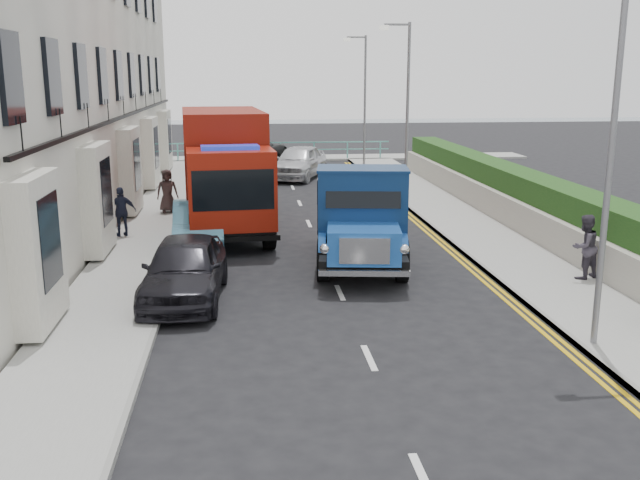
{
  "coord_description": "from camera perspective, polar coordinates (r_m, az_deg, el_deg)",
  "views": [
    {
      "loc": [
        -2.2,
        -14.04,
        5.09
      ],
      "look_at": [
        -0.52,
        1.57,
        1.4
      ],
      "focal_mm": 40.0,
      "sensor_mm": 36.0,
      "label": 1
    }
  ],
  "objects": [
    {
      "name": "pedestrian_east_far",
      "position": [
        18.69,
        20.4,
        -0.5
      ],
      "size": [
        0.96,
        0.88,
        1.61
      ],
      "primitive_type": "imported",
      "rotation": [
        0.0,
        0.0,
        3.57
      ],
      "color": "#39333F",
      "rests_on": "pavement_east"
    },
    {
      "name": "ground",
      "position": [
        15.09,
        2.62,
        -6.5
      ],
      "size": [
        120.0,
        120.0,
        0.0
      ],
      "primitive_type": "plane",
      "color": "black",
      "rests_on": "ground"
    },
    {
      "name": "bedford_lorry",
      "position": [
        18.55,
        3.36,
        1.24
      ],
      "size": [
        2.96,
        5.95,
        2.71
      ],
      "rotation": [
        0.0,
        0.0,
        -0.13
      ],
      "color": "black",
      "rests_on": "ground"
    },
    {
      "name": "lamp_mid",
      "position": [
        28.77,
        6.78,
        10.96
      ],
      "size": [
        1.23,
        0.18,
        7.0
      ],
      "color": "slate",
      "rests_on": "ground"
    },
    {
      "name": "pedestrian_west_near",
      "position": [
        22.96,
        -15.58,
        2.19
      ],
      "size": [
        0.98,
        0.69,
        1.54
      ],
      "primitive_type": "imported",
      "rotation": [
        0.0,
        0.0,
        3.53
      ],
      "color": "#1C2034",
      "rests_on": "pavement_west"
    },
    {
      "name": "parked_car_front",
      "position": [
        16.56,
        -10.78,
        -2.27
      ],
      "size": [
        1.99,
        4.4,
        1.47
      ],
      "primitive_type": "imported",
      "rotation": [
        0.0,
        0.0,
        -0.06
      ],
      "color": "black",
      "rests_on": "ground"
    },
    {
      "name": "seafront_railing",
      "position": [
        42.53,
        -3.18,
        7.12
      ],
      "size": [
        13.0,
        0.08,
        1.11
      ],
      "color": "#59B2A5",
      "rests_on": "ground"
    },
    {
      "name": "seafront_car_left",
      "position": [
        40.1,
        -5.47,
        7.05
      ],
      "size": [
        4.8,
        6.49,
        1.64
      ],
      "primitive_type": "imported",
      "rotation": [
        0.0,
        0.0,
        2.74
      ],
      "color": "black",
      "rests_on": "ground"
    },
    {
      "name": "pavement_west",
      "position": [
        23.77,
        -13.26,
        0.65
      ],
      "size": [
        2.4,
        38.0,
        0.12
      ],
      "primitive_type": "cube",
      "color": "gray",
      "rests_on": "ground"
    },
    {
      "name": "pedestrian_west_far",
      "position": [
        26.56,
        -12.12,
        3.87
      ],
      "size": [
        0.85,
        0.64,
        1.57
      ],
      "primitive_type": "imported",
      "rotation": [
        0.0,
        0.0,
        0.2
      ],
      "color": "#3E2E2C",
      "rests_on": "pavement_west"
    },
    {
      "name": "pavement_east",
      "position": [
        24.74,
        11.64,
        1.22
      ],
      "size": [
        2.6,
        38.0,
        0.12
      ],
      "primitive_type": "cube",
      "color": "gray",
      "rests_on": "ground"
    },
    {
      "name": "parked_car_rear",
      "position": [
        26.56,
        -6.94,
        3.73
      ],
      "size": [
        2.34,
        5.28,
        1.5
      ],
      "primitive_type": "imported",
      "rotation": [
        0.0,
        0.0,
        0.05
      ],
      "color": "#9E9DA1",
      "rests_on": "ground"
    },
    {
      "name": "seafront_car_right",
      "position": [
        35.27,
        -1.73,
        6.26
      ],
      "size": [
        3.54,
        5.19,
        1.64
      ],
      "primitive_type": "imported",
      "rotation": [
        0.0,
        0.0,
        -0.37
      ],
      "color": "silver",
      "rests_on": "ground"
    },
    {
      "name": "garden_east",
      "position": [
        25.23,
        15.87,
        3.16
      ],
      "size": [
        1.45,
        28.0,
        1.75
      ],
      "color": "#B2AD9E",
      "rests_on": "ground"
    },
    {
      "name": "sea_plane",
      "position": [
        74.24,
        -4.5,
        9.25
      ],
      "size": [
        120.0,
        120.0,
        0.0
      ],
      "primitive_type": "plane",
      "color": "slate",
      "rests_on": "ground"
    },
    {
      "name": "lamp_near",
      "position": [
        13.67,
        21.91,
        7.7
      ],
      "size": [
        1.23,
        0.18,
        7.0
      ],
      "color": "slate",
      "rests_on": "ground"
    },
    {
      "name": "red_lorry",
      "position": [
        23.64,
        -7.64,
        5.77
      ],
      "size": [
        3.11,
        7.6,
        3.89
      ],
      "rotation": [
        0.0,
        0.0,
        0.08
      ],
      "color": "black",
      "rests_on": "ground"
    },
    {
      "name": "parked_car_mid",
      "position": [
        21.54,
        -9.74,
        1.2
      ],
      "size": [
        1.67,
        4.16,
        1.34
      ],
      "primitive_type": "imported",
      "rotation": [
        0.0,
        0.0,
        0.06
      ],
      "color": "#5293B1",
      "rests_on": "ground"
    },
    {
      "name": "terrace_west",
      "position": [
        28.07,
        -22.1,
        16.54
      ],
      "size": [
        6.31,
        30.2,
        14.25
      ],
      "color": "silver",
      "rests_on": "ground"
    },
    {
      "name": "lamp_far",
      "position": [
        38.58,
        3.43,
        11.58
      ],
      "size": [
        1.23,
        0.18,
        7.0
      ],
      "color": "slate",
      "rests_on": "ground"
    },
    {
      "name": "promenade",
      "position": [
        43.38,
        -3.23,
        6.55
      ],
      "size": [
        30.0,
        2.5,
        0.12
      ],
      "primitive_type": "cube",
      "color": "gray",
      "rests_on": "ground"
    }
  ]
}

